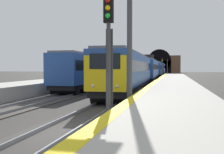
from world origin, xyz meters
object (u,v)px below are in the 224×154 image
Objects in this scene: train_adjacent_platform at (112,69)px; overhead_signal_gantry at (48,9)px; train_main_approaching at (153,69)px; railway_signal_far at (167,65)px; catenary_mast_near at (118,63)px; railway_signal_near at (109,50)px; railway_signal_mid at (162,66)px.

overhead_signal_gantry is (-27.58, -2.58, 3.54)m from train_adjacent_platform.
railway_signal_far is (49.40, -1.85, 1.33)m from train_main_approaching.
railway_signal_near is at bearing -168.65° from catenary_mast_near.
train_main_approaching is 14.25× the size of railway_signal_far.
railway_signal_mid is 0.63× the size of catenary_mast_near.
railway_signal_mid is at bearing 124.49° from train_main_approaching.
railway_signal_mid is 48.09m from railway_signal_far.
train_adjacent_platform is 32.26m from railway_signal_near.
railway_signal_mid is 23.65m from catenary_mast_near.
catenary_mast_near is (37.51, 6.85, 1.50)m from train_adjacent_platform.
overhead_signal_gantry is at bearing -171.76° from catenary_mast_near.
railway_signal_near is 0.72× the size of catenary_mast_near.
railway_signal_far reaches higher than train_main_approaching.
overhead_signal_gantry is 1.29× the size of catenary_mast_near.
train_main_approaching is 16.06× the size of railway_signal_near.
train_main_approaching is 23.78m from catenary_mast_near.
railway_signal_near is 70.37m from catenary_mast_near.
catenary_mast_near is at bearing 8.24° from overhead_signal_gantry.
railway_signal_mid is 0.77× the size of railway_signal_far.
train_main_approaching is 8.96× the size of overhead_signal_gantry.
railway_signal_mid is 46.26m from overhead_signal_gantry.
overhead_signal_gantry is (-45.95, 4.43, 3.01)m from railway_signal_mid.
railway_signal_far is 0.81× the size of catenary_mast_near.
railway_signal_near is (-48.52, -1.85, 0.96)m from train_main_approaching.
train_adjacent_platform is (-17.04, 5.15, 0.04)m from train_main_approaching.
overhead_signal_gantry is at bearing -4.30° from train_main_approaching.
train_main_approaching is at bearing -54.51° from railway_signal_mid.
train_adjacent_platform is at bearing -17.81° from train_main_approaching.
train_main_approaching is 18.43× the size of railway_signal_mid.
train_main_approaching reaches higher than railway_signal_mid.
railway_signal_far is at bearing 176.86° from train_main_approaching.
railway_signal_far reaches higher than railway_signal_near.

